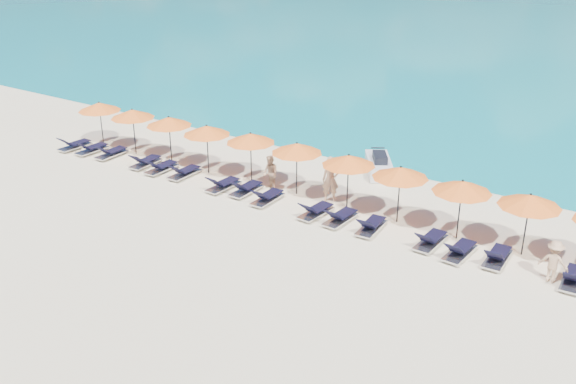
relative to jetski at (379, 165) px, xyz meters
The scene contains 31 objects.
ground 9.50m from the jetski, 93.53° to the right, with size 1400.00×1400.00×0.00m, color beige.
jetski is the anchor object (origin of this frame).
beachgoer_a 3.99m from the jetski, 93.25° to the right, with size 0.69×0.45×1.89m, color tan.
beachgoer_b 5.25m from the jetski, 123.89° to the right, with size 0.74×0.42×1.51m, color tan.
beachgoer_c 10.38m from the jetski, 32.13° to the right, with size 0.92×0.43×1.43m, color tan.
umbrella_0 14.15m from the jetski, 162.27° to the right, with size 2.10×2.10×2.28m.
umbrella_1 11.98m from the jetski, 158.99° to the right, with size 2.10×2.10×2.28m.
umbrella_2 9.83m from the jetski, 154.27° to the right, with size 2.10×2.10×2.28m.
umbrella_3 7.86m from the jetski, 146.27° to the right, with size 2.10×2.10×2.28m.
umbrella_4 6.02m from the jetski, 135.34° to the right, with size 2.10×2.10×2.28m.
umbrella_5 4.73m from the jetski, 113.48° to the right, with size 2.10×2.10×2.28m.
umbrella_6 4.52m from the jetski, 80.76° to the right, with size 2.10×2.10×2.28m.
umbrella_7 5.38m from the jetski, 55.73° to the right, with size 2.10×2.10×2.28m.
umbrella_8 6.97m from the jetski, 39.29° to the right, with size 2.10×2.10×2.28m.
umbrella_9 8.78m from the jetski, 29.22° to the right, with size 2.10×2.10×2.28m.
lounger_0 15.13m from the jetski, 158.57° to the right, with size 0.69×1.73×0.66m.
lounger_1 14.02m from the jetski, 157.23° to the right, with size 0.67×1.72×0.66m.
lounger_2 12.82m from the jetski, 155.53° to the right, with size 0.66×1.71×0.66m.
lounger_3 10.76m from the jetski, 150.55° to the right, with size 0.73×1.74×0.66m.
lounger_4 9.86m from the jetski, 146.77° to the right, with size 0.63×1.70×0.66m.
lounger_5 8.74m from the jetski, 142.80° to the right, with size 0.63×1.70×0.66m.
lounger_6 7.13m from the jetski, 130.17° to the right, with size 0.71×1.73×0.66m.
lounger_7 6.33m from the jetski, 123.85° to the right, with size 0.62×1.70×0.66m.
lounger_8 5.95m from the jetski, 112.32° to the right, with size 0.65×1.71×0.66m.
lounger_9 5.54m from the jetski, 89.35° to the right, with size 0.77×1.75×0.66m.
lounger_10 5.63m from the jetski, 78.35° to the right, with size 0.71×1.73×0.66m.
lounger_11 6.03m from the jetski, 66.17° to the right, with size 0.74×1.74×0.66m.
lounger_12 7.15m from the jetski, 48.96° to the right, with size 0.70×1.73×0.66m.
lounger_13 8.05m from the jetski, 43.73° to the right, with size 0.72×1.74×0.66m.
lounger_14 8.76m from the jetski, 36.96° to the right, with size 0.67×1.72×0.66m.
lounger_15 10.82m from the jetski, 29.48° to the right, with size 0.70×1.73×0.66m.
Camera 1 is at (12.30, -15.27, 10.52)m, focal length 40.00 mm.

